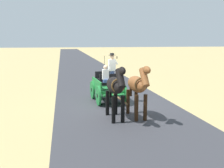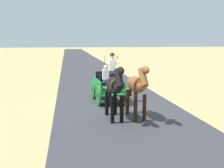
# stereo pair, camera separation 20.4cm
# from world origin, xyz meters

# --- Properties ---
(ground_plane) EXTENTS (200.00, 200.00, 0.00)m
(ground_plane) POSITION_xyz_m (0.00, 0.00, 0.00)
(ground_plane) COLOR tan
(road_surface) EXTENTS (5.81, 160.00, 0.01)m
(road_surface) POSITION_xyz_m (0.00, 0.00, 0.00)
(road_surface) COLOR #38383D
(road_surface) RESTS_ON ground
(horse_drawn_carriage) EXTENTS (1.57, 4.52, 2.50)m
(horse_drawn_carriage) POSITION_xyz_m (0.23, -0.61, 0.82)
(horse_drawn_carriage) COLOR #1E7233
(horse_drawn_carriage) RESTS_ON ground
(horse_near_side) EXTENTS (0.63, 2.13, 2.21)m
(horse_near_side) POSITION_xyz_m (-0.44, 2.38, 1.32)
(horse_near_side) COLOR brown
(horse_near_side) RESTS_ON ground
(horse_off_side) EXTENTS (0.62, 2.13, 2.21)m
(horse_off_side) POSITION_xyz_m (0.48, 2.44, 1.32)
(horse_off_side) COLOR black
(horse_off_side) RESTS_ON ground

